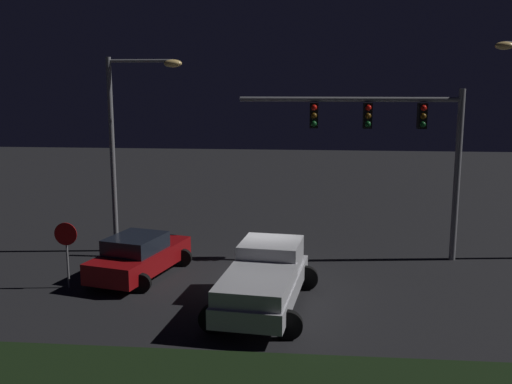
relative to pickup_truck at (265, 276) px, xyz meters
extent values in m
plane|color=black|center=(-0.13, 2.23, -1.00)|extent=(80.00, 80.00, 0.00)
cube|color=#B7B7BC|center=(-0.02, -0.17, -0.32)|extent=(2.60, 5.59, 0.55)
cube|color=#B7B7BC|center=(0.12, 1.01, 0.38)|extent=(2.04, 2.10, 0.85)
cube|color=black|center=(0.12, 1.01, 0.50)|extent=(1.92, 1.71, 0.51)
cube|color=#B7B7BC|center=(-0.14, -1.25, 0.18)|extent=(2.25, 3.22, 0.45)
cylinder|color=black|center=(-0.82, 1.88, -0.60)|extent=(0.80, 0.22, 0.80)
cylinder|color=black|center=(1.22, 1.64, -0.60)|extent=(0.80, 0.22, 0.80)
cylinder|color=black|center=(-1.26, -1.99, -0.60)|extent=(0.80, 0.22, 0.80)
cylinder|color=black|center=(0.78, -2.22, -0.60)|extent=(0.80, 0.22, 0.80)
cube|color=maroon|center=(-4.60, 2.56, -0.39)|extent=(2.85, 4.71, 0.70)
cube|color=black|center=(-4.66, 2.31, 0.24)|extent=(2.05, 2.34, 0.55)
cylinder|color=black|center=(-5.11, 4.24, -0.68)|extent=(0.64, 0.22, 0.64)
cylinder|color=black|center=(-3.33, 3.77, -0.68)|extent=(0.64, 0.22, 0.64)
cylinder|color=black|center=(-5.87, 1.34, -0.68)|extent=(0.64, 0.22, 0.64)
cylinder|color=black|center=(-4.08, 0.88, -0.68)|extent=(0.64, 0.22, 0.64)
cylinder|color=slate|center=(6.82, 5.54, 2.25)|extent=(0.24, 0.24, 6.50)
cylinder|color=slate|center=(2.72, 5.54, 5.10)|extent=(8.20, 0.18, 0.18)
cube|color=black|center=(5.42, 5.54, 4.50)|extent=(0.32, 0.44, 0.95)
sphere|color=red|center=(5.42, 5.31, 4.80)|extent=(0.22, 0.22, 0.22)
sphere|color=#59380A|center=(5.42, 5.31, 4.50)|extent=(0.22, 0.22, 0.22)
sphere|color=#0C4719|center=(5.42, 5.31, 4.20)|extent=(0.22, 0.22, 0.22)
cube|color=black|center=(3.42, 5.54, 4.50)|extent=(0.32, 0.44, 0.95)
sphere|color=red|center=(3.42, 5.31, 4.80)|extent=(0.22, 0.22, 0.22)
sphere|color=#59380A|center=(3.42, 5.31, 4.50)|extent=(0.22, 0.22, 0.22)
sphere|color=#0C4719|center=(3.42, 5.31, 4.20)|extent=(0.22, 0.22, 0.22)
cube|color=black|center=(1.42, 5.54, 4.50)|extent=(0.32, 0.44, 0.95)
sphere|color=red|center=(1.42, 5.31, 4.80)|extent=(0.22, 0.22, 0.22)
sphere|color=#59380A|center=(1.42, 5.31, 4.50)|extent=(0.22, 0.22, 0.22)
sphere|color=#0C4719|center=(1.42, 5.31, 4.20)|extent=(0.22, 0.22, 0.22)
cylinder|color=slate|center=(-6.46, 5.54, 2.84)|extent=(0.20, 0.20, 7.68)
cylinder|color=slate|center=(-5.20, 5.54, 6.53)|extent=(2.51, 0.12, 0.12)
ellipsoid|color=#F9CC72|center=(-3.95, 5.54, 6.43)|extent=(0.70, 0.44, 0.30)
ellipsoid|color=#F9CC72|center=(8.35, 6.09, 7.05)|extent=(0.70, 0.44, 0.30)
cylinder|color=slate|center=(-6.62, 1.12, 0.10)|extent=(0.07, 0.07, 2.20)
cylinder|color=#B20C0F|center=(-6.62, 1.09, 0.85)|extent=(0.76, 0.03, 0.76)
camera|label=1|loc=(1.29, -16.98, 5.75)|focal=41.48mm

